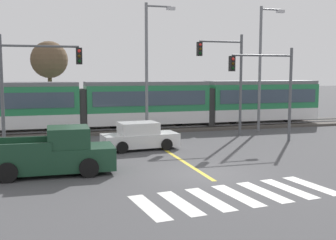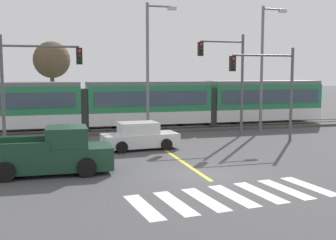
{
  "view_description": "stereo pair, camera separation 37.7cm",
  "coord_description": "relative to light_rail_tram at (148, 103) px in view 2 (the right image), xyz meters",
  "views": [
    {
      "loc": [
        -6.4,
        -16.25,
        4.27
      ],
      "look_at": [
        0.34,
        6.36,
        1.6
      ],
      "focal_mm": 45.0,
      "sensor_mm": 36.0,
      "label": 1
    },
    {
      "loc": [
        -6.04,
        -16.35,
        4.27
      ],
      "look_at": [
        0.34,
        6.36,
        1.6
      ],
      "focal_mm": 45.0,
      "sensor_mm": 36.0,
      "label": 2
    }
  ],
  "objects": [
    {
      "name": "track_bed",
      "position": [
        -0.99,
        0.01,
        -1.96
      ],
      "size": [
        120.0,
        4.0,
        0.18
      ],
      "primitive_type": "cube",
      "color": "#4C4742",
      "rests_on": "ground"
    },
    {
      "name": "lane_centre_line",
      "position": [
        -0.99,
        -8.68,
        -2.04
      ],
      "size": [
        0.2,
        13.38,
        0.01
      ],
      "primitive_type": "cube",
      "color": "gold",
      "rests_on": "ground"
    },
    {
      "name": "bare_tree_west",
      "position": [
        -6.81,
        4.21,
        3.17
      ],
      "size": [
        2.88,
        2.88,
        6.71
      ],
      "color": "brown",
      "rests_on": "ground"
    },
    {
      "name": "crosswalk_stripe_0",
      "position": [
        -4.27,
        -17.74,
        -2.04
      ],
      "size": [
        0.87,
        2.85,
        0.01
      ],
      "primitive_type": "cube",
      "rotation": [
        0.0,
        0.0,
        0.11
      ],
      "color": "silver",
      "rests_on": "ground"
    },
    {
      "name": "crosswalk_stripe_2",
      "position": [
        -2.08,
        -17.5,
        -2.04
      ],
      "size": [
        0.87,
        2.85,
        0.01
      ],
      "primitive_type": "cube",
      "rotation": [
        0.0,
        0.0,
        0.11
      ],
      "color": "silver",
      "rests_on": "ground"
    },
    {
      "name": "sedan_crossing",
      "position": [
        -2.27,
        -7.67,
        -1.35
      ],
      "size": [
        4.32,
        2.16,
        1.52
      ],
      "color": "silver",
      "rests_on": "ground"
    },
    {
      "name": "traffic_light_mid_left",
      "position": [
        -8.01,
        -6.83,
        2.04
      ],
      "size": [
        4.25,
        0.38,
        6.23
      ],
      "color": "#515459",
      "rests_on": "ground"
    },
    {
      "name": "rail_near",
      "position": [
        -0.99,
        -0.71,
        -1.82
      ],
      "size": [
        120.0,
        0.08,
        0.1
      ],
      "primitive_type": "cube",
      "color": "#939399",
      "rests_on": "track_bed"
    },
    {
      "name": "street_lamp_centre",
      "position": [
        -0.62,
        -3.3,
        2.9
      ],
      "size": [
        2.05,
        0.28,
        8.76
      ],
      "color": "slate",
      "rests_on": "ground"
    },
    {
      "name": "crosswalk_stripe_6",
      "position": [
        2.29,
        -17.0,
        -2.04
      ],
      "size": [
        0.87,
        2.85,
        0.01
      ],
      "primitive_type": "cube",
      "rotation": [
        0.0,
        0.0,
        0.11
      ],
      "color": "silver",
      "rests_on": "ground"
    },
    {
      "name": "crosswalk_stripe_1",
      "position": [
        -3.18,
        -17.62,
        -2.04
      ],
      "size": [
        0.87,
        2.85,
        0.01
      ],
      "primitive_type": "cube",
      "rotation": [
        0.0,
        0.0,
        0.11
      ],
      "color": "silver",
      "rests_on": "ground"
    },
    {
      "name": "rail_far",
      "position": [
        -0.99,
        0.73,
        -1.82
      ],
      "size": [
        120.0,
        0.08,
        0.1
      ],
      "primitive_type": "cube",
      "color": "#939399",
      "rests_on": "track_bed"
    },
    {
      "name": "crosswalk_stripe_4",
      "position": [
        0.1,
        -17.25,
        -2.04
      ],
      "size": [
        0.87,
        2.85,
        0.01
      ],
      "primitive_type": "cube",
      "rotation": [
        0.0,
        0.0,
        0.11
      ],
      "color": "silver",
      "rests_on": "ground"
    },
    {
      "name": "traffic_light_mid_right",
      "position": [
        5.9,
        -7.46,
        1.79
      ],
      "size": [
        4.25,
        0.38,
        5.78
      ],
      "color": "#515459",
      "rests_on": "ground"
    },
    {
      "name": "pickup_truck",
      "position": [
        -7.09,
        -12.31,
        -1.2
      ],
      "size": [
        5.44,
        2.32,
        1.98
      ],
      "color": "#193D28",
      "rests_on": "ground"
    },
    {
      "name": "traffic_light_far_right",
      "position": [
        4.48,
        -4.45,
        2.34
      ],
      "size": [
        3.25,
        0.38,
        6.79
      ],
      "color": "#515459",
      "rests_on": "ground"
    },
    {
      "name": "light_rail_tram",
      "position": [
        0.0,
        0.0,
        0.0
      ],
      "size": [
        28.0,
        2.64,
        3.43
      ],
      "color": "silver",
      "rests_on": "track_bed"
    },
    {
      "name": "crosswalk_stripe_5",
      "position": [
        1.19,
        -17.13,
        -2.04
      ],
      "size": [
        0.87,
        2.85,
        0.01
      ],
      "primitive_type": "cube",
      "rotation": [
        0.0,
        0.0,
        0.11
      ],
      "color": "silver",
      "rests_on": "ground"
    },
    {
      "name": "crosswalk_stripe_3",
      "position": [
        -0.99,
        -17.37,
        -2.04
      ],
      "size": [
        0.87,
        2.85,
        0.01
      ],
      "primitive_type": "cube",
      "rotation": [
        0.0,
        0.0,
        0.11
      ],
      "color": "silver",
      "rests_on": "ground"
    },
    {
      "name": "street_lamp_east",
      "position": [
        7.8,
        -3.08,
        2.97
      ],
      "size": [
        1.92,
        0.28,
        8.93
      ],
      "color": "slate",
      "rests_on": "ground"
    },
    {
      "name": "ground_plane",
      "position": [
        -0.99,
        -14.12,
        -2.05
      ],
      "size": [
        200.0,
        200.0,
        0.0
      ],
      "primitive_type": "plane",
      "color": "#474749"
    }
  ]
}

